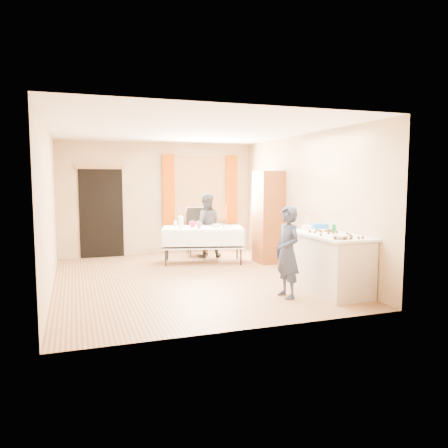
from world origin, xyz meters
name	(u,v)px	position (x,y,z in m)	size (l,w,h in m)	color
floor	(188,279)	(0.00, 0.00, -0.01)	(4.50, 5.50, 0.02)	#9E7047
ceiling	(187,129)	(0.00, 0.00, 2.61)	(4.50, 5.50, 0.02)	white
wall_back	(159,199)	(0.00, 2.76, 1.30)	(4.50, 0.02, 2.60)	tan
wall_front	(247,220)	(0.00, -2.76, 1.30)	(4.50, 0.02, 2.60)	tan
wall_left	(48,209)	(-2.26, 0.00, 1.30)	(0.02, 5.50, 2.60)	tan
wall_right	(303,203)	(2.26, 0.00, 1.30)	(0.02, 5.50, 2.60)	tan
window_frame	(200,190)	(1.00, 2.72, 1.50)	(1.32, 0.06, 1.52)	olive
window_pane	(200,190)	(1.00, 2.71, 1.50)	(1.20, 0.02, 1.40)	white
curtain_left	(169,190)	(0.22, 2.67, 1.50)	(0.28, 0.06, 1.65)	#A94001
curtain_right	(231,190)	(1.78, 2.67, 1.50)	(0.28, 0.06, 1.65)	#A94001
doorway	(101,213)	(-1.30, 2.73, 1.00)	(0.95, 0.04, 2.00)	black
door_lintel	(100,167)	(-1.30, 2.70, 2.02)	(1.05, 0.06, 0.08)	olive
cabinet	(268,217)	(1.99, 0.97, 0.96)	(0.50, 0.60, 1.93)	brown
counter	(329,263)	(1.89, -1.52, 0.45)	(0.74, 1.55, 0.91)	beige
party_table	(203,242)	(0.67, 1.38, 0.44)	(1.85, 1.26, 0.75)	black
chair	(197,241)	(0.81, 2.32, 0.33)	(0.49, 0.49, 1.09)	black
girl	(287,252)	(1.10, -1.64, 0.68)	(0.37, 0.53, 1.37)	#1E2641
woman	(206,225)	(0.93, 1.99, 0.72)	(0.79, 0.67, 1.44)	black
soda_can	(334,228)	(2.09, -1.33, 0.97)	(0.07, 0.07, 0.12)	#0A9041
mixing_bowl	(340,237)	(1.72, -2.05, 0.94)	(0.31, 0.31, 0.06)	white
foam_block	(307,228)	(1.81, -0.96, 0.95)	(0.15, 0.10, 0.08)	white
blue_basket	(320,226)	(2.14, -0.81, 0.95)	(0.30, 0.20, 0.08)	blue
pitcher	(181,223)	(0.21, 1.42, 0.86)	(0.11, 0.11, 0.22)	silver
cup_red	(192,224)	(0.48, 1.49, 0.81)	(0.20, 0.20, 0.12)	red
cup_rainbow	(199,225)	(0.56, 1.26, 0.81)	(0.14, 0.14, 0.11)	red
small_bowl	(216,225)	(0.98, 1.40, 0.78)	(0.20, 0.20, 0.06)	white
pastry_tray	(227,227)	(1.13, 1.15, 0.76)	(0.28, 0.20, 0.02)	white
bottle	(175,223)	(0.16, 1.71, 0.83)	(0.09, 0.09, 0.16)	white
cake_balls	(333,233)	(1.89, -1.63, 0.93)	(0.50, 1.05, 0.04)	#3F2314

